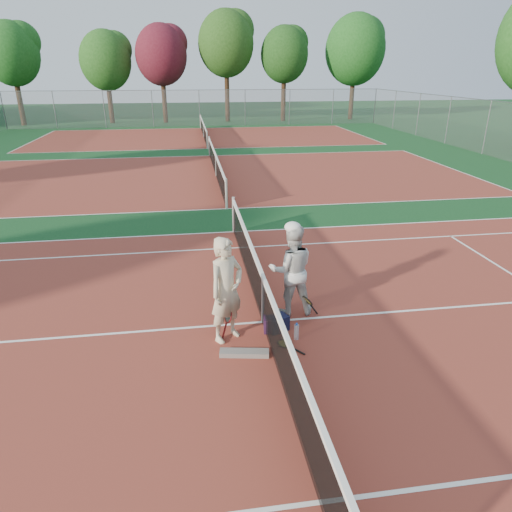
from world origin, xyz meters
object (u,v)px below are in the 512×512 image
Objects in this scene: net_main at (263,299)px; racket_spare at (284,344)px; player_b at (291,270)px; racket_red at (228,323)px; sports_bag_navy at (278,323)px; player_a at (226,290)px; racket_black_held at (307,307)px; sports_bag_purple at (273,324)px; water_bottle at (296,332)px.

racket_spare is (0.26, -0.85, -0.49)m from net_main.
player_b is 3.13× the size of racket_spare.
racket_red is 0.97m from sports_bag_navy.
player_a is at bearing -173.13° from sports_bag_navy.
racket_spare is (1.00, -0.40, -0.97)m from player_a.
player_b reaches higher than racket_spare.
player_b is at bearing 59.98° from sports_bag_navy.
racket_red reaches higher than racket_spare.
player_a is at bearing -148.51° from net_main.
net_main is 0.87m from racket_red.
player_a reaches higher than racket_red.
racket_black_held is 0.78m from sports_bag_navy.
racket_spare is 0.53m from sports_bag_purple.
player_b is at bearing -6.57° from player_a.
player_b is 1.12m from sports_bag_navy.
water_bottle is (0.37, -0.34, 0.00)m from sports_bag_purple.
sports_bag_purple is (-0.49, -0.70, -0.79)m from player_b.
racket_black_held reaches higher than sports_bag_navy.
sports_bag_purple is at bearing -68.01° from net_main.
sports_bag_purple is at bearing 57.33° from player_b.
player_a is at bearing 30.70° from racket_spare.
net_main is at bearing 11.21° from racket_red.
player_a reaches higher than player_b.
sports_bag_navy is at bearing -55.17° from net_main.
player_b reaches higher than net_main.
net_main is at bearing 111.99° from sports_bag_purple.
water_bottle is (0.28, -0.36, -0.00)m from sports_bag_navy.
sports_bag_navy is at bearing 3.06° from racket_black_held.
player_a reaches higher than net_main.
water_bottle is at bearing 85.75° from player_b.
racket_red is 1.52× the size of sports_bag_navy.
racket_spare is at bearing -43.14° from racket_red.
sports_bag_purple is (-0.12, 0.50, 0.13)m from racket_spare.
sports_bag_navy reaches higher than water_bottle.
player_a is 1.53m from water_bottle.
player_b reaches higher than water_bottle.
player_b reaches higher than sports_bag_purple.
water_bottle is (-0.12, -1.04, -0.79)m from player_b.
sports_bag_navy is (-0.40, -0.68, -0.79)m from player_b.
player_b is at bearing 55.28° from sports_bag_purple.
sports_bag_purple is 1.21× the size of water_bottle.
player_b is 0.81m from racket_black_held.
racket_red is at bearing -173.97° from sports_bag_navy.
sports_bag_purple is (-0.09, -0.02, -0.00)m from sports_bag_navy.
racket_red reaches higher than sports_bag_purple.
sports_bag_navy is at bearing 10.96° from sports_bag_purple.
player_b is 1.32m from water_bottle.
player_b reaches higher than racket_red.
sports_bag_navy is at bearing -30.04° from player_a.
net_main is 18.81× the size of racket_red.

